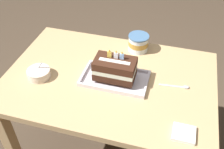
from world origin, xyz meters
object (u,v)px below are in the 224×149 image
ice_cream_tub (138,43)px  napkin_pile (184,133)px  birthday_cake (115,69)px  serving_spoon_near_tray (181,87)px  bowl_stack (39,73)px  foil_tray (115,79)px

ice_cream_tub → napkin_pile: 0.65m
ice_cream_tub → birthday_cake: bearing=-101.7°
birthday_cake → serving_spoon_near_tray: 0.36m
bowl_stack → ice_cream_tub: 0.61m
foil_tray → ice_cream_tub: ice_cream_tub is taller
birthday_cake → serving_spoon_near_tray: birthday_cake is taller
bowl_stack → ice_cream_tub: bearing=39.9°
napkin_pile → bowl_stack: bearing=167.3°
serving_spoon_near_tray → napkin_pile: bearing=-83.4°
ice_cream_tub → napkin_pile: ice_cream_tub is taller
foil_tray → serving_spoon_near_tray: (0.35, 0.04, -0.00)m
foil_tray → bowl_stack: 0.41m
serving_spoon_near_tray → napkin_pile: napkin_pile is taller
napkin_pile → birthday_cake: bearing=145.7°
bowl_stack → napkin_pile: bowl_stack is taller
birthday_cake → napkin_pile: 0.47m
foil_tray → napkin_pile: 0.46m
foil_tray → bowl_stack: (-0.40, -0.08, 0.02)m
ice_cream_tub → serving_spoon_near_tray: bearing=-43.2°
serving_spoon_near_tray → foil_tray: bearing=-173.5°
ice_cream_tub → napkin_pile: bearing=-60.7°
foil_tray → bowl_stack: size_ratio=2.81×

